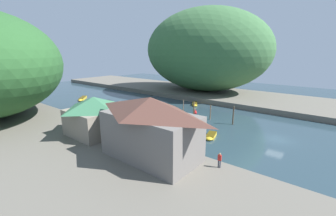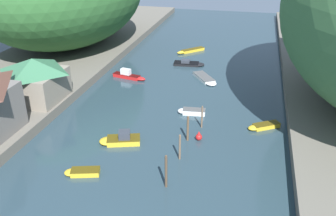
{
  "view_description": "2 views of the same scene",
  "coord_description": "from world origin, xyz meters",
  "views": [
    {
      "loc": [
        -36.6,
        -7.49,
        13.52
      ],
      "look_at": [
        -1.01,
        21.22,
        1.95
      ],
      "focal_mm": 24.0,
      "sensor_mm": 36.0,
      "label": 1
    },
    {
      "loc": [
        9.7,
        -19.59,
        22.18
      ],
      "look_at": [
        -0.25,
        21.88,
        1.73
      ],
      "focal_mm": 40.0,
      "sensor_mm": 36.0,
      "label": 2
    }
  ],
  "objects": [
    {
      "name": "water_surface",
      "position": [
        0.0,
        30.0,
        0.0
      ],
      "size": [
        130.0,
        130.0,
        0.0
      ],
      "primitive_type": "plane",
      "color": "#283D47",
      "rests_on": "ground"
    },
    {
      "name": "boat_far_upstream",
      "position": [
        2.45,
        36.92,
        0.23
      ],
      "size": [
        4.96,
        6.25,
        0.48
      ],
      "rotation": [
        0.0,
        0.0,
        3.72
      ],
      "color": "white",
      "rests_on": "water_surface"
    },
    {
      "name": "mooring_post_nearest",
      "position": [
        2.78,
        8.45,
        1.78
      ],
      "size": [
        0.26,
        0.26,
        3.55
      ],
      "color": "#4C3D2D",
      "rests_on": "water_surface"
    },
    {
      "name": "boat_navy_launch",
      "position": [
        11.59,
        22.47,
        0.28
      ],
      "size": [
        4.16,
        3.23,
        0.58
      ],
      "rotation": [
        0.0,
        0.0,
        2.14
      ],
      "color": "gold",
      "rests_on": "water_surface"
    },
    {
      "name": "person_on_quay",
      "position": [
        -15.85,
        19.06,
        2.26
      ],
      "size": [
        0.35,
        0.44,
        1.69
      ],
      "rotation": [
        0.0,
        0.0,
        1.96
      ],
      "color": "#282D3D",
      "rests_on": "left_bank"
    },
    {
      "name": "boat_open_rowboat",
      "position": [
        -2.9,
        51.52,
        0.28
      ],
      "size": [
        5.2,
        5.31,
        0.58
      ],
      "rotation": [
        0.0,
        0.0,
        2.37
      ],
      "color": "gold",
      "rests_on": "water_surface"
    },
    {
      "name": "boathouse_shed",
      "position": [
        -18.33,
        21.4,
        4.26
      ],
      "size": [
        7.29,
        7.67,
        5.75
      ],
      "color": "gray",
      "rests_on": "left_bank"
    },
    {
      "name": "boat_mid_channel",
      "position": [
        -5.95,
        8.4,
        0.28
      ],
      "size": [
        3.72,
        2.17,
        0.56
      ],
      "rotation": [
        0.0,
        0.0,
        1.85
      ],
      "color": "gold",
      "rests_on": "water_surface"
    },
    {
      "name": "boat_yellow_tender",
      "position": [
        -1.54,
        43.75,
        0.3
      ],
      "size": [
        5.62,
        2.46,
        0.92
      ],
      "rotation": [
        0.0,
        0.0,
        4.79
      ],
      "color": "black",
      "rests_on": "water_surface"
    },
    {
      "name": "boat_small_dinghy",
      "position": [
        -9.87,
        34.88,
        0.46
      ],
      "size": [
        5.96,
        2.46,
        1.54
      ],
      "rotation": [
        0.0,
        0.0,
        4.49
      ],
      "color": "red",
      "rests_on": "water_surface"
    },
    {
      "name": "channel_buoy_near",
      "position": [
        4.4,
        17.84,
        0.45
      ],
      "size": [
        0.77,
        0.77,
        1.15
      ],
      "color": "red",
      "rests_on": "water_surface"
    },
    {
      "name": "mooring_post_fourth",
      "position": [
        4.24,
        20.96,
        1.48
      ],
      "size": [
        0.21,
        0.21,
        2.94
      ],
      "color": "brown",
      "rests_on": "water_surface"
    },
    {
      "name": "left_bank",
      "position": [
        -25.58,
        30.0,
        0.64
      ],
      "size": [
        22.0,
        120.0,
        1.29
      ],
      "color": "#666056",
      "rests_on": "ground"
    },
    {
      "name": "boat_cabin_cruiser",
      "position": [
        2.24,
        24.37,
        0.34
      ],
      "size": [
        3.76,
        1.6,
        0.68
      ],
      "rotation": [
        0.0,
        0.0,
        1.66
      ],
      "color": "white",
      "rests_on": "water_surface"
    },
    {
      "name": "mooring_post_second",
      "position": [
        3.06,
        13.42,
        1.5
      ],
      "size": [
        0.23,
        0.23,
        2.99
      ],
      "color": "brown",
      "rests_on": "water_surface"
    },
    {
      "name": "boat_far_right_bank",
      "position": [
        -4.3,
        15.06,
        0.46
      ],
      "size": [
        4.99,
        3.18,
        1.5
      ],
      "rotation": [
        0.0,
        0.0,
        1.88
      ],
      "color": "gold",
      "rests_on": "water_surface"
    },
    {
      "name": "mooring_post_middle",
      "position": [
        3.14,
        17.46,
        1.59
      ],
      "size": [
        0.26,
        0.26,
        3.17
      ],
      "color": "brown",
      "rests_on": "water_surface"
    }
  ]
}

